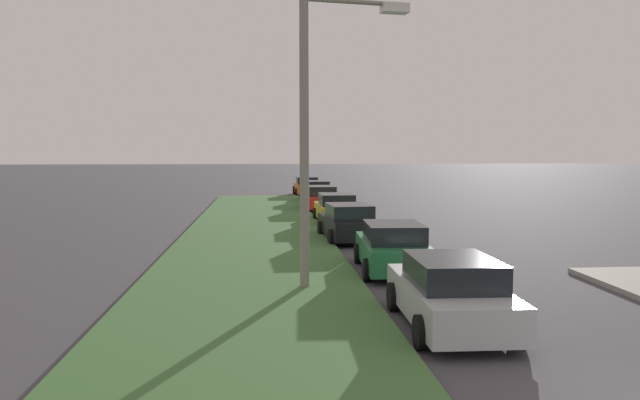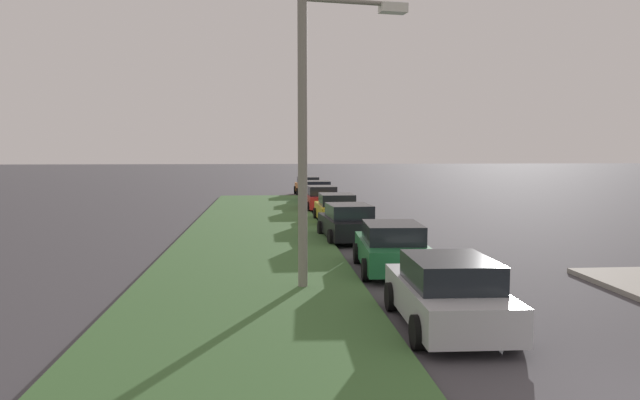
{
  "view_description": "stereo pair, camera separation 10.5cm",
  "coord_description": "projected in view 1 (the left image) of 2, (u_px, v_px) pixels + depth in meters",
  "views": [
    {
      "loc": [
        -7.06,
        6.01,
        3.62
      ],
      "look_at": [
        19.55,
        3.58,
        1.42
      ],
      "focal_mm": 34.33,
      "sensor_mm": 36.0,
      "label": 1
    },
    {
      "loc": [
        -7.07,
        5.9,
        3.62
      ],
      "look_at": [
        19.55,
        3.58,
        1.42
      ],
      "focal_mm": 34.33,
      "sensor_mm": 36.0,
      "label": 2
    }
  ],
  "objects": [
    {
      "name": "parked_car_silver",
      "position": [
        450.0,
        293.0,
        12.39
      ],
      "size": [
        4.34,
        2.1,
        1.47
      ],
      "rotation": [
        0.0,
        0.0,
        -0.02
      ],
      "color": "#B2B5BA",
      "rests_on": "ground"
    },
    {
      "name": "parked_car_green",
      "position": [
        393.0,
        248.0,
        18.11
      ],
      "size": [
        4.4,
        2.21,
        1.47
      ],
      "rotation": [
        0.0,
        0.0,
        -0.06
      ],
      "color": "#1E6B38",
      "rests_on": "ground"
    },
    {
      "name": "grass_median",
      "position": [
        251.0,
        276.0,
        17.19
      ],
      "size": [
        60.0,
        6.0,
        0.12
      ],
      "primitive_type": "cube",
      "color": "#3D6633",
      "rests_on": "ground"
    },
    {
      "name": "parked_car_blue",
      "position": [
        317.0,
        192.0,
        42.5
      ],
      "size": [
        4.34,
        2.1,
        1.47
      ],
      "rotation": [
        0.0,
        0.0,
        -0.02
      ],
      "color": "#23389E",
      "rests_on": "ground"
    },
    {
      "name": "parked_car_orange",
      "position": [
        307.0,
        186.0,
        48.91
      ],
      "size": [
        4.33,
        2.09,
        1.47
      ],
      "rotation": [
        0.0,
        0.0,
        0.02
      ],
      "color": "orange",
      "rests_on": "ground"
    },
    {
      "name": "streetlight",
      "position": [
        318.0,
        119.0,
        15.45
      ],
      "size": [
        0.74,
        2.86,
        7.5
      ],
      "color": "gray",
      "rests_on": "ground"
    },
    {
      "name": "parked_car_black",
      "position": [
        348.0,
        223.0,
        24.34
      ],
      "size": [
        4.4,
        2.22,
        1.47
      ],
      "rotation": [
        0.0,
        0.0,
        0.06
      ],
      "color": "black",
      "rests_on": "ground"
    },
    {
      "name": "parked_car_yellow",
      "position": [
        336.0,
        209.0,
        30.1
      ],
      "size": [
        4.31,
        2.04,
        1.47
      ],
      "rotation": [
        0.0,
        0.0,
        0.01
      ],
      "color": "gold",
      "rests_on": "ground"
    },
    {
      "name": "parked_car_red",
      "position": [
        320.0,
        198.0,
        36.57
      ],
      "size": [
        4.38,
        2.18,
        1.47
      ],
      "rotation": [
        0.0,
        0.0,
        0.05
      ],
      "color": "red",
      "rests_on": "ground"
    }
  ]
}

